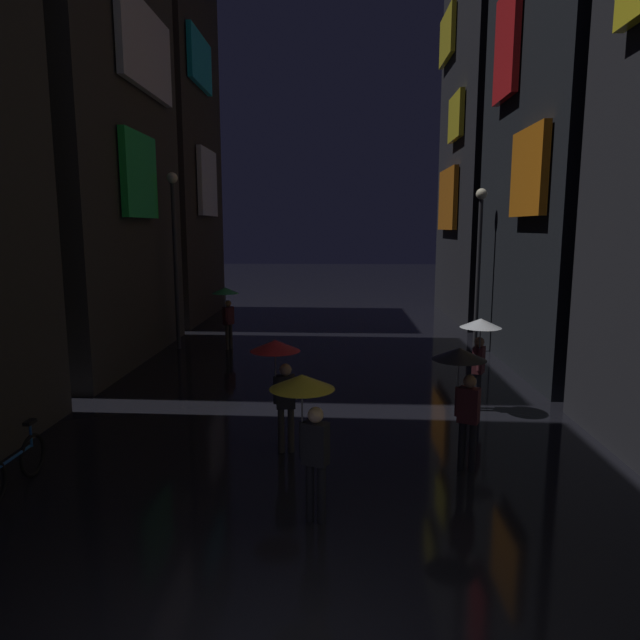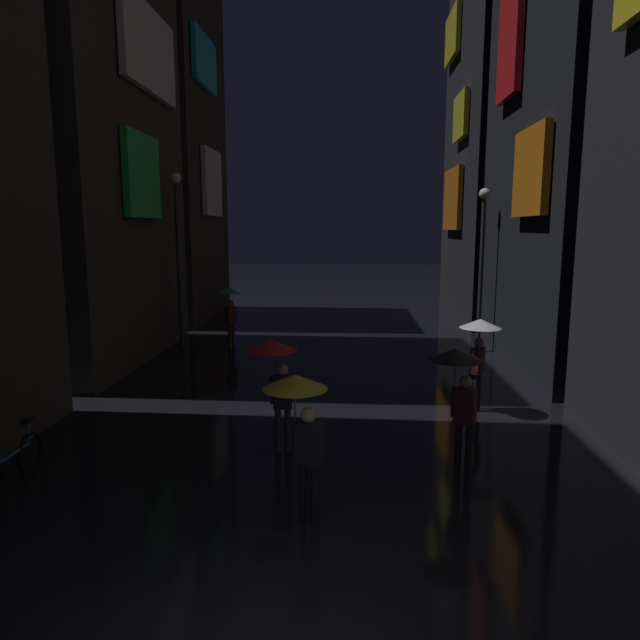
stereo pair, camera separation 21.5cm
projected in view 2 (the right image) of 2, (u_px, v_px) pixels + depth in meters
The scene contains 11 objects.
building_left_mid at pixel (71, 55), 16.65m from camera, with size 4.25×8.21×18.12m.
building_left_far at pixel (164, 139), 25.11m from camera, with size 4.25×7.01×15.89m.
building_right_far at pixel (506, 133), 24.82m from camera, with size 4.25×8.01×16.30m.
pedestrian_far_right_red at pixel (275, 364), 10.19m from camera, with size 0.90×0.90×2.12m.
pedestrian_midstreet_centre_clear at pixel (480, 339), 12.52m from camera, with size 0.90×0.90×2.12m.
pedestrian_midstreet_left_black at pixel (458, 375), 9.44m from camera, with size 0.90×0.90×2.12m.
pedestrian_foreground_left_yellow at pixel (299, 407), 7.78m from camera, with size 0.90×0.90×2.12m.
pedestrian_near_crossing_green at pixel (229, 301), 19.04m from camera, with size 0.90×0.90×2.12m.
bicycle_parked_at_storefront at pixel (11, 465), 8.98m from camera, with size 0.12×1.82×0.96m.
streetlamp_left_far at pixel (178, 241), 18.93m from camera, with size 0.36×0.36×5.86m.
streetlamp_right_far at pixel (482, 251), 18.43m from camera, with size 0.36×0.36×5.32m.
Camera 2 is at (0.70, -4.18, 4.09)m, focal length 32.00 mm.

